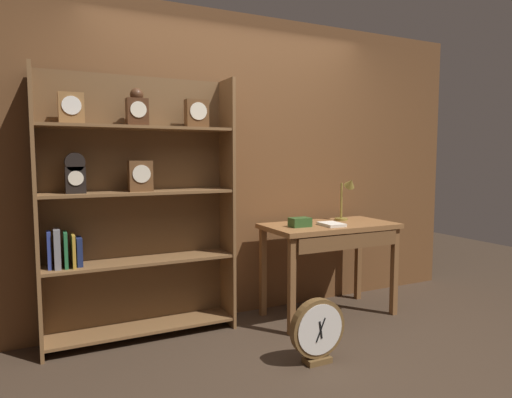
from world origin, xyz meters
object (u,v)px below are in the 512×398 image
at_px(toolbox_small, 300,222).
at_px(round_clock_large, 318,330).
at_px(desk_lamp, 347,194).
at_px(open_repair_manual, 331,224).
at_px(bookshelf, 134,205).
at_px(workbench, 331,237).

distance_m(toolbox_small, round_clock_large, 0.98).
bearing_deg(desk_lamp, round_clock_large, -136.16).
xyz_separation_m(open_repair_manual, round_clock_large, (-0.55, -0.63, -0.60)).
bearing_deg(open_repair_manual, toolbox_small, 167.69).
bearing_deg(bookshelf, desk_lamp, -4.58).
distance_m(desk_lamp, round_clock_large, 1.46).
distance_m(bookshelf, desk_lamp, 1.87).
bearing_deg(toolbox_small, desk_lamp, 12.83).
xyz_separation_m(bookshelf, workbench, (1.61, -0.27, -0.33)).
xyz_separation_m(workbench, toolbox_small, (-0.32, -0.01, 0.15)).
bearing_deg(toolbox_small, workbench, 1.64).
xyz_separation_m(bookshelf, desk_lamp, (1.87, -0.15, 0.03)).
height_order(open_repair_manual, round_clock_large, open_repair_manual).
height_order(bookshelf, toolbox_small, bookshelf).
bearing_deg(toolbox_small, open_repair_manual, -15.18).
bearing_deg(open_repair_manual, desk_lamp, 35.88).
relative_size(open_repair_manual, round_clock_large, 0.50).
bearing_deg(round_clock_large, toolbox_small, 67.77).
xyz_separation_m(workbench, desk_lamp, (0.26, 0.12, 0.35)).
distance_m(desk_lamp, toolbox_small, 0.63).
distance_m(workbench, desk_lamp, 0.45).
bearing_deg(workbench, round_clock_large, -130.60).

